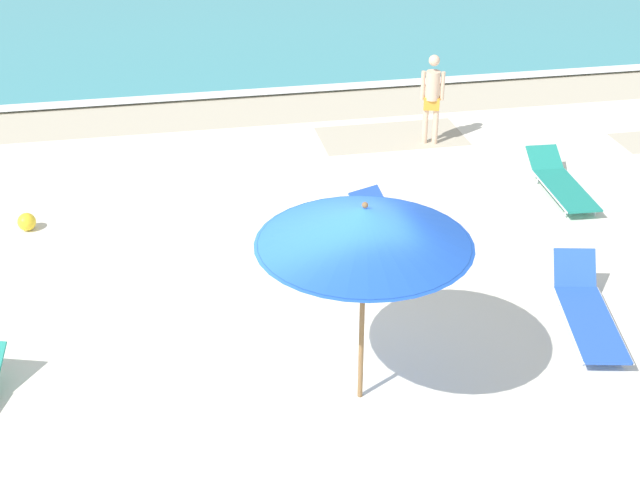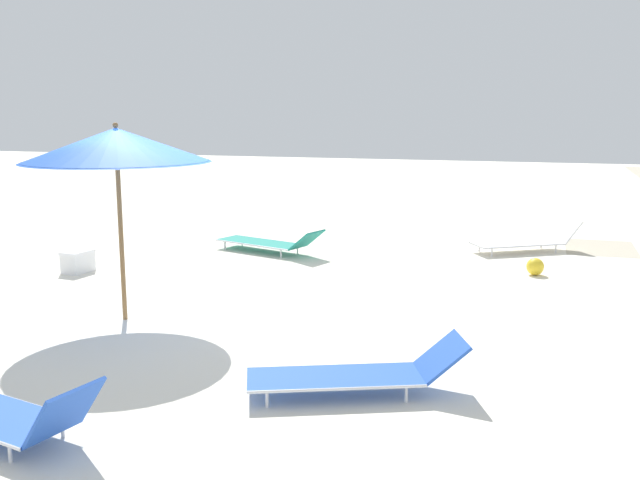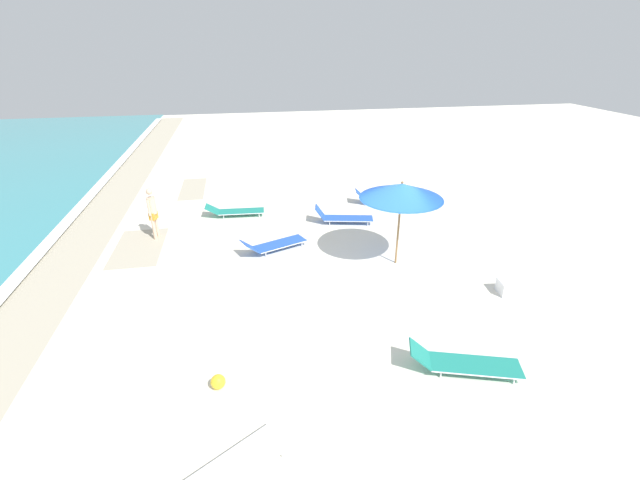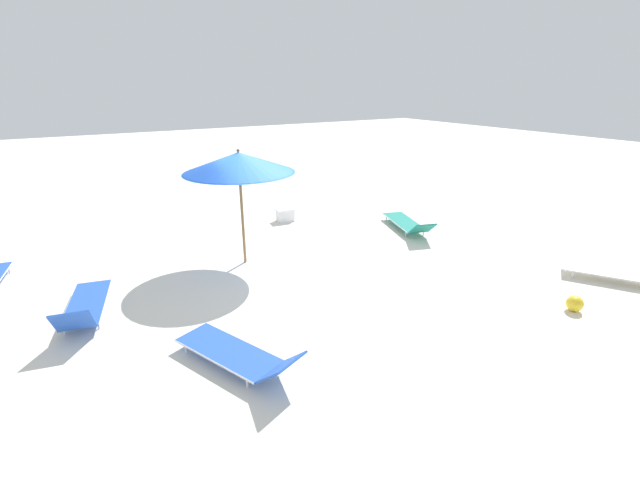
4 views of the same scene
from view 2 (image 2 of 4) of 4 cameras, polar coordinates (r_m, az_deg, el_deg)
ground_plane at (r=10.02m, az=-9.70°, el=-5.96°), size 60.00×60.00×0.16m
beach_umbrella at (r=9.39m, az=-15.98°, el=7.27°), size 2.37×2.37×2.56m
sun_lounger_under_umbrella at (r=13.69m, az=-4.03°, el=-0.16°), size 1.26×2.32×0.53m
sun_lounger_near_water_left at (r=7.02m, az=3.05°, el=-10.56°), size 1.37×2.18×0.54m
sun_lounger_mid_beach_pair_a at (r=14.32m, az=16.30°, el=-0.05°), size 1.62×2.10×0.61m
beach_ball at (r=12.36m, az=16.84°, el=-2.05°), size 0.29×0.29×0.29m
cooler_box at (r=12.71m, az=-18.81°, el=-1.63°), size 0.54×0.41×0.37m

